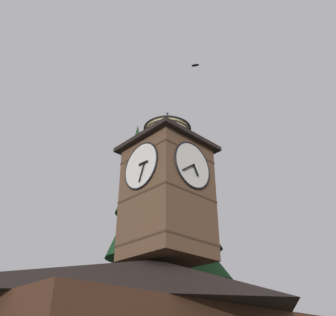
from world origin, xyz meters
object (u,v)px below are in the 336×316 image
(pine_tree_aside, at_px, (201,290))
(clock_tower, at_px, (167,187))
(pine_tree_behind, at_px, (131,271))
(flying_bird_high, at_px, (195,65))
(moon, at_px, (75,288))

(pine_tree_aside, bearing_deg, clock_tower, 28.59)
(pine_tree_behind, distance_m, pine_tree_aside, 4.98)
(clock_tower, xyz_separation_m, flying_bird_high, (-2.83, 0.07, 10.86))
(clock_tower, relative_size, moon, 5.68)
(moon, height_order, flying_bird_high, flying_bird_high)
(pine_tree_behind, relative_size, flying_bird_high, 34.29)
(pine_tree_aside, height_order, flying_bird_high, flying_bird_high)
(pine_tree_behind, bearing_deg, moon, -112.90)
(pine_tree_aside, bearing_deg, flying_bird_high, 43.97)
(moon, bearing_deg, pine_tree_behind, 67.10)
(clock_tower, relative_size, pine_tree_aside, 0.66)
(clock_tower, distance_m, moon, 34.58)
(clock_tower, distance_m, pine_tree_aside, 8.76)
(clock_tower, height_order, pine_tree_aside, clock_tower)
(clock_tower, distance_m, pine_tree_behind, 7.35)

